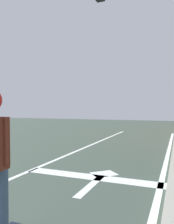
# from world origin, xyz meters

# --- Properties ---
(lane_line_center) EXTENTS (0.12, 20.00, 0.01)m
(lane_line_center) POSITION_xyz_m (0.00, 6.00, 0.00)
(lane_line_center) COLOR silver
(lane_line_center) RESTS_ON ground
(lane_line_curbside) EXTENTS (0.12, 20.00, 0.01)m
(lane_line_curbside) POSITION_xyz_m (3.05, 6.00, 0.00)
(lane_line_curbside) COLOR silver
(lane_line_curbside) RESTS_ON ground
(stop_bar) EXTENTS (3.20, 0.40, 0.01)m
(stop_bar) POSITION_xyz_m (1.60, 6.12, 0.00)
(stop_bar) COLOR silver
(stop_bar) RESTS_ON ground
(lane_arrow_stem) EXTENTS (0.16, 1.40, 0.01)m
(lane_arrow_stem) POSITION_xyz_m (1.76, 5.61, 0.00)
(lane_arrow_stem) COLOR silver
(lane_arrow_stem) RESTS_ON ground
(lane_arrow_head) EXTENTS (0.71, 0.71, 0.01)m
(lane_arrow_head) POSITION_xyz_m (1.76, 6.46, 0.00)
(lane_arrow_head) COLOR silver
(lane_arrow_head) RESTS_ON ground
(curb_strip) EXTENTS (0.24, 24.00, 0.14)m
(curb_strip) POSITION_xyz_m (3.30, 6.00, 0.07)
(curb_strip) COLOR #97998B
(curb_strip) RESTS_ON ground
(traffic_signal_mast) EXTENTS (3.69, 0.34, 5.65)m
(traffic_signal_mast) POSITION_xyz_m (2.95, 7.62, 4.07)
(traffic_signal_mast) COLOR #5E5B62
(traffic_signal_mast) RESTS_ON ground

